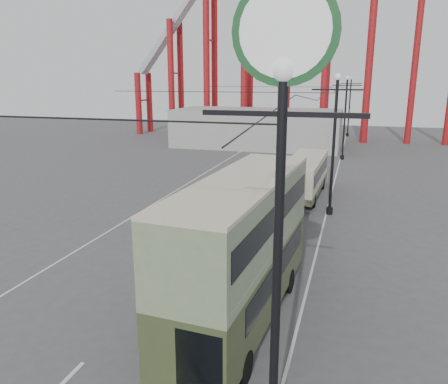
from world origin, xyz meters
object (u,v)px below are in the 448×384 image
(single_decker_cream, at_px, (305,175))
(pedestrian, at_px, (193,266))
(lamp_post_near, at_px, (282,137))
(single_decker_green, at_px, (282,208))
(double_decker_bus, at_px, (242,244))

(single_decker_cream, height_order, pedestrian, single_decker_cream)
(single_decker_cream, bearing_deg, lamp_post_near, -83.21)
(lamp_post_near, distance_m, pedestrian, 12.13)
(single_decker_green, xyz_separation_m, pedestrian, (-2.69, -7.67, -0.71))
(double_decker_bus, bearing_deg, lamp_post_near, -65.54)
(lamp_post_near, relative_size, single_decker_green, 1.06)
(lamp_post_near, xyz_separation_m, single_decker_green, (-2.50, 16.12, -6.27))
(double_decker_bus, relative_size, pedestrian, 5.97)
(lamp_post_near, height_order, pedestrian, lamp_post_near)
(lamp_post_near, bearing_deg, single_decker_cream, 95.00)
(double_decker_bus, height_order, pedestrian, double_decker_bus)
(double_decker_bus, distance_m, pedestrian, 4.33)
(double_decker_bus, distance_m, single_decker_cream, 19.33)
(single_decker_green, bearing_deg, single_decker_cream, 80.83)
(lamp_post_near, xyz_separation_m, single_decker_cream, (-2.22, 25.39, -6.15))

